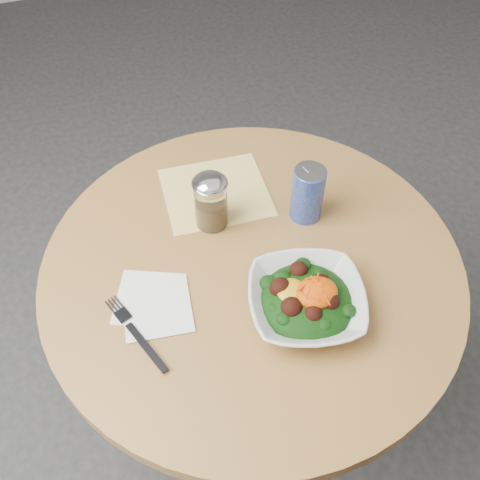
{
  "coord_description": "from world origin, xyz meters",
  "views": [
    {
      "loc": [
        -0.24,
        -0.65,
        1.66
      ],
      "look_at": [
        -0.02,
        0.02,
        0.81
      ],
      "focal_mm": 40.0,
      "sensor_mm": 36.0,
      "label": 1
    }
  ],
  "objects": [
    {
      "name": "ground",
      "position": [
        0.0,
        0.0,
        0.0
      ],
      "size": [
        6.0,
        6.0,
        0.0
      ],
      "primitive_type": "plane",
      "color": "#29292B",
      "rests_on": "ground"
    },
    {
      "name": "table",
      "position": [
        0.0,
        0.0,
        0.55
      ],
      "size": [
        0.9,
        0.9,
        0.75
      ],
      "color": "black",
      "rests_on": "ground"
    },
    {
      "name": "cloth_napkin",
      "position": [
        -0.02,
        0.22,
        0.75
      ],
      "size": [
        0.25,
        0.24,
        0.0
      ],
      "primitive_type": "cube",
      "rotation": [
        0.0,
        0.0,
        -0.06
      ],
      "color": "#ECB80C",
      "rests_on": "table"
    },
    {
      "name": "paper_napkins",
      "position": [
        -0.22,
        -0.04,
        0.75
      ],
      "size": [
        0.17,
        0.19,
        0.0
      ],
      "color": "white",
      "rests_on": "table"
    },
    {
      "name": "salad_bowl",
      "position": [
        0.06,
        -0.15,
        0.78
      ],
      "size": [
        0.28,
        0.28,
        0.09
      ],
      "color": "silver",
      "rests_on": "table"
    },
    {
      "name": "fork",
      "position": [
        -0.27,
        -0.09,
        0.76
      ],
      "size": [
        0.09,
        0.2,
        0.0
      ],
      "color": "black",
      "rests_on": "table"
    },
    {
      "name": "spice_shaker",
      "position": [
        -0.05,
        0.13,
        0.82
      ],
      "size": [
        0.08,
        0.08,
        0.14
      ],
      "color": "silver",
      "rests_on": "table"
    },
    {
      "name": "beverage_can",
      "position": [
        0.16,
        0.09,
        0.82
      ],
      "size": [
        0.07,
        0.07,
        0.14
      ],
      "color": "navy",
      "rests_on": "table"
    }
  ]
}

